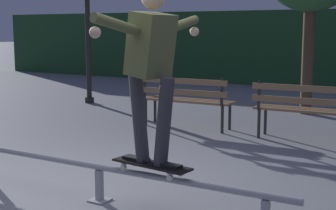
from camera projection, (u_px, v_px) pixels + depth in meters
The scene contains 6 objects.
ground_plane at pixel (106, 198), 4.86m from camera, with size 90.00×90.00×0.00m, color slate.
grind_rail at pixel (99, 172), 4.74m from camera, with size 3.90×0.18×0.37m.
skateboard at pixel (152, 165), 4.42m from camera, with size 0.80×0.30×0.09m.
skateboarder at pixel (151, 60), 4.27m from camera, with size 0.63×1.40×1.56m.
park_bench_leftmost at pixel (185, 96), 8.16m from camera, with size 1.61×0.46×0.88m.
park_bench_left_center at pixel (308, 106), 7.16m from camera, with size 1.61×0.46×0.88m.
Camera 1 is at (2.88, -3.72, 1.64)m, focal length 53.07 mm.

